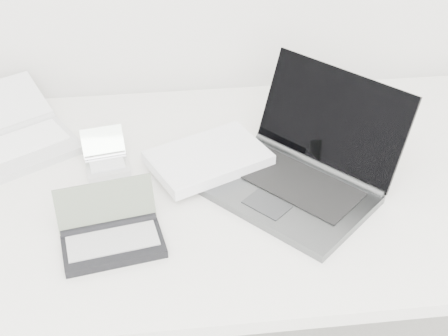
{
  "coord_description": "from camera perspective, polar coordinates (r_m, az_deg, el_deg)",
  "views": [
    {
      "loc": [
        -0.15,
        0.47,
        1.57
      ],
      "look_at": [
        -0.03,
        1.51,
        0.79
      ],
      "focal_mm": 50.0,
      "sensor_mm": 36.0,
      "label": 1
    }
  ],
  "objects": [
    {
      "name": "palmtop_charcoal",
      "position": [
        1.22,
        -10.27,
        -6.04
      ],
      "size": [
        0.21,
        0.17,
        0.1
      ],
      "rotation": [
        0.0,
        0.0,
        0.18
      ],
      "color": "black",
      "rests_on": "desk"
    },
    {
      "name": "netbook_open_white",
      "position": [
        1.55,
        -18.81,
        2.64
      ],
      "size": [
        0.38,
        0.4,
        0.08
      ],
      "rotation": [
        0.0,
        0.0,
        0.53
      ],
      "color": "silver",
      "rests_on": "desk"
    },
    {
      "name": "laptop_large",
      "position": [
        1.35,
        4.16,
        0.13
      ],
      "size": [
        0.56,
        0.47,
        0.22
      ],
      "rotation": [
        0.0,
        0.0,
        -0.83
      ],
      "color": "#515456",
      "rests_on": "desk"
    },
    {
      "name": "pda_silver",
      "position": [
        1.42,
        -10.72,
        0.7
      ],
      "size": [
        0.11,
        0.13,
        0.07
      ],
      "rotation": [
        0.0,
        0.0,
        0.17
      ],
      "color": "silver",
      "rests_on": "desk"
    },
    {
      "name": "desk",
      "position": [
        1.4,
        1.03,
        -2.44
      ],
      "size": [
        1.6,
        0.8,
        0.73
      ],
      "color": "white",
      "rests_on": "ground"
    }
  ]
}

